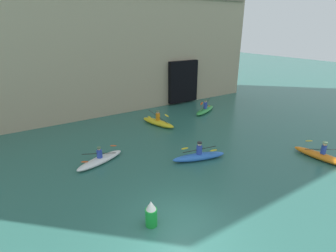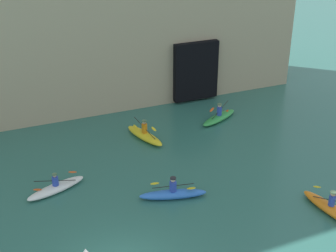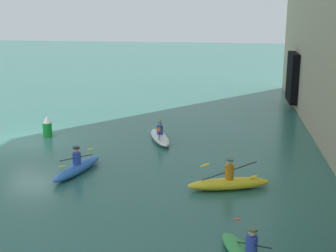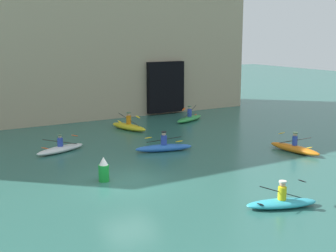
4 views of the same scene
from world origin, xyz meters
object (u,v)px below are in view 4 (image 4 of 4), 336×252
object	(u,v)px
kayak_cyan	(282,202)
kayak_yellow	(129,126)
kayak_green	(189,118)
kayak_blue	(164,147)
kayak_orange	(294,148)
kayak_white	(60,149)
marker_buoy	(104,170)

from	to	relation	value
kayak_cyan	kayak_yellow	distance (m)	16.60
kayak_cyan	kayak_green	size ratio (longest dim) A/B	0.89
kayak_blue	kayak_orange	world-z (taller)	same
kayak_cyan	kayak_yellow	size ratio (longest dim) A/B	0.88
kayak_white	kayak_orange	bearing A→B (deg)	-50.42
kayak_orange	kayak_yellow	bearing A→B (deg)	21.14
kayak_cyan	marker_buoy	bearing A→B (deg)	144.86
kayak_blue	kayak_cyan	size ratio (longest dim) A/B	1.13
kayak_blue	marker_buoy	xyz separation A→B (m)	(-5.19, -3.34, 0.28)
kayak_cyan	kayak_orange	xyz separation A→B (m)	(6.85, 5.96, 0.03)
kayak_green	kayak_blue	bearing A→B (deg)	21.67
kayak_blue	marker_buoy	size ratio (longest dim) A/B	2.92
kayak_white	kayak_yellow	distance (m)	7.16
kayak_yellow	marker_buoy	size ratio (longest dim) A/B	2.95
kayak_white	kayak_cyan	xyz separation A→B (m)	(4.68, -12.89, -0.00)
kayak_yellow	marker_buoy	xyz separation A→B (m)	(-6.15, -9.86, 0.28)
kayak_white	marker_buoy	world-z (taller)	marker_buoy
kayak_cyan	marker_buoy	world-z (taller)	marker_buoy
kayak_blue	kayak_orange	bearing A→B (deg)	163.70
kayak_cyan	marker_buoy	distance (m)	8.15
kayak_green	marker_buoy	xyz separation A→B (m)	(-11.71, -10.47, 0.31)
kayak_orange	kayak_yellow	distance (m)	11.86
kayak_blue	kayak_green	distance (m)	9.66
kayak_cyan	kayak_green	bearing A→B (deg)	87.54
kayak_green	kayak_white	bearing A→B (deg)	-5.95
marker_buoy	kayak_blue	bearing A→B (deg)	32.75
kayak_white	kayak_orange	world-z (taller)	kayak_orange
kayak_orange	kayak_yellow	xyz separation A→B (m)	(-5.37, 10.57, 0.02)
kayak_white	kayak_blue	bearing A→B (deg)	-48.39
kayak_blue	kayak_yellow	bearing A→B (deg)	-82.08
kayak_blue	marker_buoy	world-z (taller)	kayak_blue
kayak_orange	kayak_green	bearing A→B (deg)	-6.76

